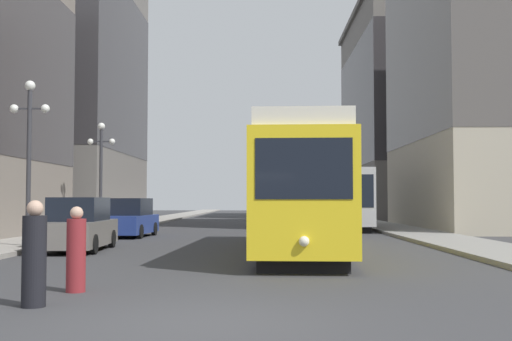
# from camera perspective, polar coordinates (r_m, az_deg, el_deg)

# --- Properties ---
(ground_plane) EXTENTS (200.00, 200.00, 0.00)m
(ground_plane) POSITION_cam_1_polar(r_m,az_deg,el_deg) (9.12, -4.48, -13.58)
(ground_plane) COLOR #38383A
(sidewalk_left) EXTENTS (3.00, 120.00, 0.15)m
(sidewalk_left) POSITION_cam_1_polar(r_m,az_deg,el_deg) (49.80, -9.85, -4.58)
(sidewalk_left) COLOR gray
(sidewalk_left) RESTS_ON ground
(sidewalk_right) EXTENTS (3.00, 120.00, 0.15)m
(sidewalk_right) POSITION_cam_1_polar(r_m,az_deg,el_deg) (49.53, 9.60, -4.59)
(sidewalk_right) COLOR gray
(sidewalk_right) RESTS_ON ground
(streetcar) EXTENTS (3.17, 13.95, 3.89)m
(streetcar) POSITION_cam_1_polar(r_m,az_deg,el_deg) (21.12, 3.97, -1.69)
(streetcar) COLOR black
(streetcar) RESTS_ON ground
(transit_bus) EXTENTS (2.95, 11.90, 3.45)m
(transit_bus) POSITION_cam_1_polar(r_m,az_deg,el_deg) (38.59, 7.71, -2.36)
(transit_bus) COLOR black
(transit_bus) RESTS_ON ground
(parked_car_left_near) EXTENTS (2.04, 4.76, 1.82)m
(parked_car_left_near) POSITION_cam_1_polar(r_m,az_deg,el_deg) (22.46, -15.77, -4.86)
(parked_car_left_near) COLOR black
(parked_car_left_near) RESTS_ON ground
(parked_car_left_mid) EXTENTS (2.08, 4.48, 1.82)m
(parked_car_left_mid) POSITION_cam_1_polar(r_m,az_deg,el_deg) (30.38, -11.36, -4.33)
(parked_car_left_mid) COLOR black
(parked_car_left_mid) RESTS_ON ground
(pedestrian_crossing_near) EXTENTS (0.39, 0.39, 1.72)m
(pedestrian_crossing_near) POSITION_cam_1_polar(r_m,az_deg,el_deg) (10.88, -19.46, -7.41)
(pedestrian_crossing_near) COLOR black
(pedestrian_crossing_near) RESTS_ON ground
(pedestrian_crossing_far) EXTENTS (0.36, 0.36, 1.60)m
(pedestrian_crossing_far) POSITION_cam_1_polar(r_m,az_deg,el_deg) (12.39, -15.99, -7.12)
(pedestrian_crossing_far) COLOR maroon
(pedestrian_crossing_far) RESTS_ON ground
(lamp_post_left_near) EXTENTS (1.41, 0.36, 5.80)m
(lamp_post_left_near) POSITION_cam_1_polar(r_m,az_deg,el_deg) (23.50, -19.86, 2.84)
(lamp_post_left_near) COLOR #333338
(lamp_post_left_near) RESTS_ON sidewalk_left
(lamp_post_left_far) EXTENTS (1.41, 0.36, 5.51)m
(lamp_post_left_far) POSITION_cam_1_polar(r_m,az_deg,el_deg) (32.71, -13.87, 0.94)
(lamp_post_left_far) COLOR #333338
(lamp_post_left_far) RESTS_ON sidewalk_left
(building_left_midblock) EXTENTS (12.00, 17.58, 21.60)m
(building_left_midblock) POSITION_cam_1_polar(r_m,az_deg,el_deg) (51.73, -17.84, 7.87)
(building_left_midblock) COLOR slate
(building_left_midblock) RESTS_ON ground
(building_right_midblock) EXTENTS (11.60, 22.49, 20.54)m
(building_right_midblock) POSITION_cam_1_polar(r_m,az_deg,el_deg) (64.91, 13.80, 5.18)
(building_right_midblock) COLOR slate
(building_right_midblock) RESTS_ON ground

